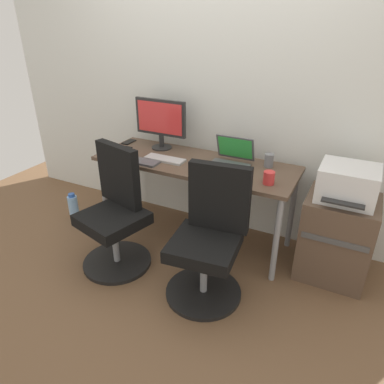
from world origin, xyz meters
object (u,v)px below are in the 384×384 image
object	(u,v)px
side_cabinet	(336,237)
water_bottle_on_floor	(74,209)
office_chair_right	(209,240)
office_chair_left	(116,214)
desktop_monitor	(161,121)
open_laptop	(231,159)
coffee_mug	(269,178)
printer	(348,183)

from	to	relation	value
side_cabinet	water_bottle_on_floor	world-z (taller)	side_cabinet
office_chair_right	office_chair_left	bearing A→B (deg)	-179.88
desktop_monitor	open_laptop	bearing A→B (deg)	-7.71
office_chair_right	desktop_monitor	world-z (taller)	desktop_monitor
office_chair_right	desktop_monitor	bearing A→B (deg)	138.08
side_cabinet	coffee_mug	world-z (taller)	coffee_mug
office_chair_right	coffee_mug	distance (m)	0.61
printer	side_cabinet	bearing A→B (deg)	90.00
side_cabinet	coffee_mug	xyz separation A→B (m)	(-0.50, -0.17, 0.45)
office_chair_left	open_laptop	world-z (taller)	open_laptop
desktop_monitor	coffee_mug	bearing A→B (deg)	-15.78
office_chair_left	water_bottle_on_floor	distance (m)	0.83
water_bottle_on_floor	desktop_monitor	size ratio (longest dim) A/B	0.65
side_cabinet	desktop_monitor	world-z (taller)	desktop_monitor
side_cabinet	coffee_mug	bearing A→B (deg)	-160.81
coffee_mug	desktop_monitor	bearing A→B (deg)	164.22
office_chair_right	desktop_monitor	distance (m)	1.21
open_laptop	water_bottle_on_floor	bearing A→B (deg)	-165.71
office_chair_right	open_laptop	bearing A→B (deg)	99.31
printer	water_bottle_on_floor	distance (m)	2.39
side_cabinet	desktop_monitor	bearing A→B (deg)	175.40
open_laptop	coffee_mug	xyz separation A→B (m)	(0.36, -0.21, -0.01)
open_laptop	side_cabinet	bearing A→B (deg)	-2.07
desktop_monitor	open_laptop	world-z (taller)	desktop_monitor
coffee_mug	side_cabinet	bearing A→B (deg)	19.19
water_bottle_on_floor	office_chair_left	bearing A→B (deg)	-19.76
open_laptop	office_chair_left	bearing A→B (deg)	-137.70
office_chair_left	side_cabinet	distance (m)	1.66
side_cabinet	desktop_monitor	xyz separation A→B (m)	(-1.56, 0.13, 0.66)
printer	coffee_mug	size ratio (longest dim) A/B	4.35
water_bottle_on_floor	open_laptop	size ratio (longest dim) A/B	1.00
water_bottle_on_floor	open_laptop	world-z (taller)	open_laptop
office_chair_left	open_laptop	size ratio (longest dim) A/B	3.03
office_chair_left	printer	size ratio (longest dim) A/B	2.35
office_chair_left	coffee_mug	bearing A→B (deg)	21.77
side_cabinet	open_laptop	bearing A→B (deg)	177.93
printer	water_bottle_on_floor	world-z (taller)	printer
open_laptop	desktop_monitor	bearing A→B (deg)	172.29
office_chair_left	desktop_monitor	xyz separation A→B (m)	(-0.01, 0.72, 0.56)
office_chair_left	water_bottle_on_floor	size ratio (longest dim) A/B	3.03
office_chair_left	printer	xyz separation A→B (m)	(1.55, 0.59, 0.34)
side_cabinet	printer	size ratio (longest dim) A/B	1.62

